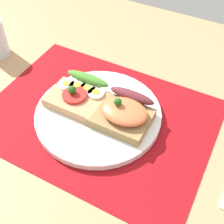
# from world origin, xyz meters

# --- Properties ---
(ground_plane) EXTENTS (1.20, 0.90, 0.03)m
(ground_plane) POSITION_xyz_m (0.00, 0.00, -0.02)
(ground_plane) COLOR tan
(placemat) EXTENTS (0.43, 0.32, 0.00)m
(placemat) POSITION_xyz_m (0.00, 0.00, 0.00)
(placemat) COLOR maroon
(placemat) RESTS_ON ground_plane
(plate) EXTENTS (0.24, 0.24, 0.01)m
(plate) POSITION_xyz_m (0.00, 0.00, 0.01)
(plate) COLOR white
(plate) RESTS_ON placemat
(sandwich_egg_tomato) EXTENTS (0.11, 0.09, 0.04)m
(sandwich_egg_tomato) POSITION_xyz_m (-0.05, 0.01, 0.03)
(sandwich_egg_tomato) COLOR tan
(sandwich_egg_tomato) RESTS_ON plate
(sandwich_salmon) EXTENTS (0.11, 0.10, 0.05)m
(sandwich_salmon) POSITION_xyz_m (0.05, 0.00, 0.04)
(sandwich_salmon) COLOR #94794B
(sandwich_salmon) RESTS_ON plate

